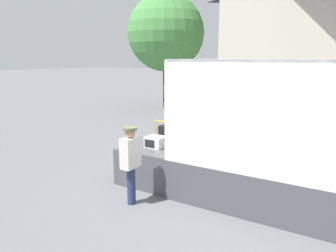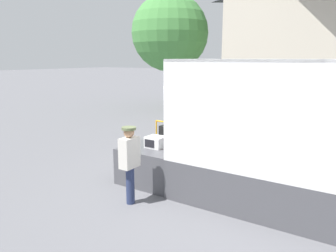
{
  "view_description": "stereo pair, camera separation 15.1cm",
  "coord_description": "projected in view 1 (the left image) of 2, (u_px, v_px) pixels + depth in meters",
  "views": [
    {
      "loc": [
        3.69,
        -6.78,
        3.06
      ],
      "look_at": [
        -0.46,
        -0.2,
        1.45
      ],
      "focal_mm": 35.0,
      "sensor_mm": 36.0,
      "label": 1
    },
    {
      "loc": [
        3.82,
        -6.7,
        3.06
      ],
      "look_at": [
        -0.46,
        -0.2,
        1.45
      ],
      "focal_mm": 35.0,
      "sensor_mm": 36.0,
      "label": 2
    }
  ],
  "objects": [
    {
      "name": "portable_generator",
      "position": [
        172.0,
        133.0,
        8.75
      ],
      "size": [
        0.72,
        0.49,
        0.55
      ],
      "color": "black",
      "rests_on": "tailgate_deck"
    },
    {
      "name": "street_tree",
      "position": [
        166.0,
        33.0,
        19.75
      ],
      "size": [
        4.64,
        4.64,
        6.89
      ],
      "color": "brown",
      "rests_on": "ground"
    },
    {
      "name": "tailgate_deck",
      "position": [
        162.0,
        161.0,
        8.47
      ],
      "size": [
        1.53,
        2.04,
        0.9
      ],
      "primitive_type": "cube",
      "color": "#4C4C51",
      "rests_on": "ground"
    },
    {
      "name": "worker_person",
      "position": [
        131.0,
        158.0,
        6.82
      ],
      "size": [
        0.3,
        0.44,
        1.68
      ],
      "color": "navy",
      "rests_on": "ground"
    },
    {
      "name": "ground_plane",
      "position": [
        188.0,
        183.0,
        8.16
      ],
      "size": [
        160.0,
        160.0,
        0.0
      ],
      "primitive_type": "plane",
      "color": "slate"
    },
    {
      "name": "microwave",
      "position": [
        156.0,
        142.0,
        8.07
      ],
      "size": [
        0.44,
        0.42,
        0.27
      ],
      "color": "white",
      "rests_on": "tailgate_deck"
    }
  ]
}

